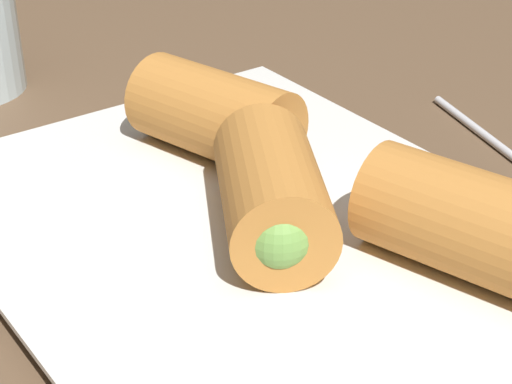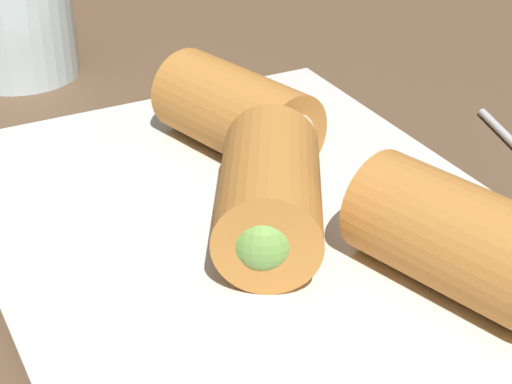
# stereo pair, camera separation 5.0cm
# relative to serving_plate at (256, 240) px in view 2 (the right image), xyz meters

# --- Properties ---
(table_surface) EXTENTS (1.80, 1.40, 0.02)m
(table_surface) POSITION_rel_serving_plate_xyz_m (-0.01, 0.02, -0.02)
(table_surface) COLOR brown
(table_surface) RESTS_ON ground
(serving_plate) EXTENTS (0.32, 0.24, 0.01)m
(serving_plate) POSITION_rel_serving_plate_xyz_m (0.00, 0.00, 0.00)
(serving_plate) COLOR silver
(serving_plate) RESTS_ON table_surface
(roll_front_left) EXTENTS (0.10, 0.07, 0.05)m
(roll_front_left) POSITION_rel_serving_plate_xyz_m (-0.08, -0.05, 0.03)
(roll_front_left) COLOR #B77533
(roll_front_left) RESTS_ON serving_plate
(roll_front_right) EXTENTS (0.10, 0.07, 0.05)m
(roll_front_right) POSITION_rel_serving_plate_xyz_m (0.07, -0.03, 0.03)
(roll_front_right) COLOR #B77533
(roll_front_right) RESTS_ON serving_plate
(roll_back_left) EXTENTS (0.10, 0.08, 0.05)m
(roll_back_left) POSITION_rel_serving_plate_xyz_m (-0.01, 0.00, 0.03)
(roll_back_left) COLOR #B77533
(roll_back_left) RESTS_ON serving_plate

